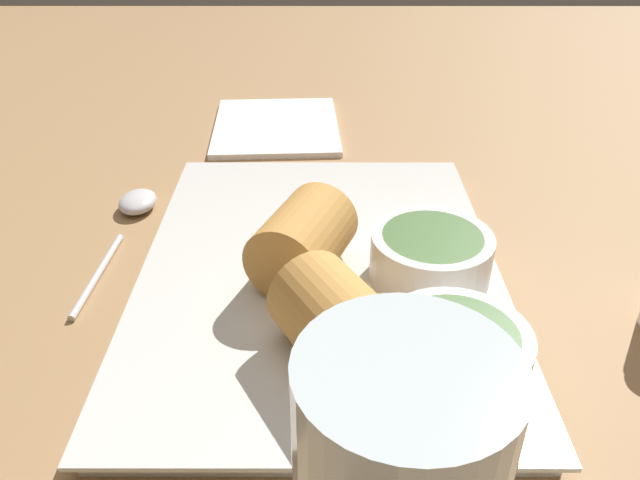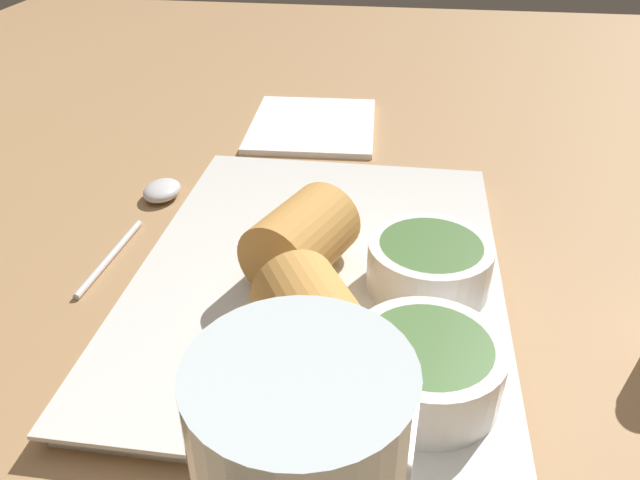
% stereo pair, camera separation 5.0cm
% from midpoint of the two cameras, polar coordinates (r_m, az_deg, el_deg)
% --- Properties ---
extents(table_surface, '(1.80, 1.40, 0.02)m').
position_cam_midpoint_polar(table_surface, '(0.46, 0.58, -4.31)').
color(table_surface, '#A87F54').
rests_on(table_surface, ground).
extents(serving_plate, '(0.34, 0.25, 0.01)m').
position_cam_midpoint_polar(serving_plate, '(0.44, 3.25, -3.28)').
color(serving_plate, silver).
rests_on(serving_plate, table_surface).
extents(roll_front_left, '(0.09, 0.08, 0.05)m').
position_cam_midpoint_polar(roll_front_left, '(0.35, 3.32, -7.38)').
color(roll_front_left, '#D19347').
rests_on(roll_front_left, serving_plate).
extents(roll_front_right, '(0.09, 0.08, 0.05)m').
position_cam_midpoint_polar(roll_front_right, '(0.42, 2.00, 0.21)').
color(roll_front_right, '#D19347').
rests_on(roll_front_right, serving_plate).
extents(dipping_bowl_near, '(0.08, 0.08, 0.03)m').
position_cam_midpoint_polar(dipping_bowl_near, '(0.42, 13.35, -2.24)').
color(dipping_bowl_near, white).
rests_on(dipping_bowl_near, serving_plate).
extents(dipping_bowl_far, '(0.08, 0.08, 0.03)m').
position_cam_midpoint_polar(dipping_bowl_far, '(0.34, 13.95, -11.35)').
color(dipping_bowl_far, white).
rests_on(dipping_bowl_far, serving_plate).
extents(spoon, '(0.17, 0.03, 0.01)m').
position_cam_midpoint_polar(spoon, '(0.55, -12.25, 3.75)').
color(spoon, silver).
rests_on(spoon, table_surface).
extents(napkin, '(0.16, 0.14, 0.01)m').
position_cam_midpoint_polar(napkin, '(0.70, 1.41, 10.43)').
color(napkin, white).
rests_on(napkin, table_surface).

